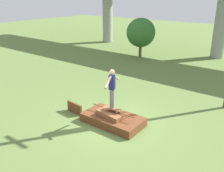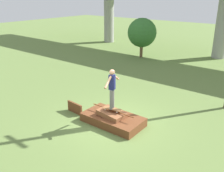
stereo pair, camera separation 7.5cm
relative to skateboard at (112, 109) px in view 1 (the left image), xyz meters
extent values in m
plane|color=olive|center=(0.00, 0.06, -0.71)|extent=(80.00, 80.00, 0.00)
cube|color=brown|center=(0.00, 0.06, -0.53)|extent=(2.61, 1.41, 0.37)
cube|color=brown|center=(-0.01, 0.00, -0.23)|extent=(1.21, 0.84, 0.29)
cylinder|color=brown|center=(0.00, 0.06, -0.10)|extent=(2.17, 0.05, 0.05)
cube|color=brown|center=(-2.01, -0.24, -0.46)|extent=(0.94, 0.16, 0.50)
cube|color=brown|center=(0.00, 0.00, 0.01)|extent=(0.81, 0.39, 0.01)
cylinder|color=silver|center=(0.25, 0.15, -0.05)|extent=(0.06, 0.04, 0.05)
cylinder|color=silver|center=(0.29, -0.03, -0.05)|extent=(0.06, 0.04, 0.05)
cylinder|color=silver|center=(-0.29, 0.03, -0.05)|extent=(0.06, 0.04, 0.05)
cylinder|color=silver|center=(-0.25, -0.15, -0.05)|extent=(0.06, 0.04, 0.05)
cylinder|color=slate|center=(-0.02, 0.08, 0.44)|extent=(0.12, 0.12, 0.86)
cylinder|color=slate|center=(0.02, -0.08, 0.44)|extent=(0.12, 0.12, 0.86)
cube|color=#191E51|center=(0.00, 0.00, 1.19)|extent=(0.26, 0.25, 0.62)
sphere|color=#A37556|center=(0.00, 0.00, 1.61)|extent=(0.22, 0.22, 0.22)
cylinder|color=#A37556|center=(-0.08, 0.35, 1.30)|extent=(0.21, 0.56, 0.40)
cylinder|color=#A37556|center=(0.08, -0.35, 1.30)|extent=(0.21, 0.56, 0.40)
cylinder|color=gray|center=(-12.10, 14.81, 2.38)|extent=(1.10, 1.10, 6.19)
cylinder|color=gray|center=(0.00, 14.81, 2.38)|extent=(1.10, 1.10, 6.19)
cylinder|color=brown|center=(-5.36, 10.90, -0.18)|extent=(0.25, 0.25, 1.07)
sphere|color=#336B2D|center=(-5.36, 10.90, 1.40)|extent=(2.45, 2.45, 2.45)
camera|label=1|loc=(5.79, -7.47, 4.56)|focal=40.00mm
camera|label=2|loc=(5.85, -7.42, 4.56)|focal=40.00mm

